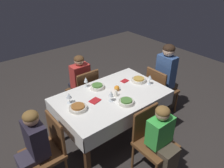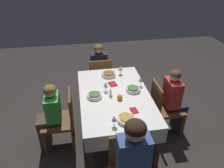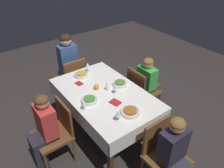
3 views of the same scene
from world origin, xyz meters
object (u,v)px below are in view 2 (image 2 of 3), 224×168
Objects in this scene: bowl_west at (109,74)px; orange_fruit at (120,97)px; dining_table at (115,99)px; chair_west at (100,77)px; wine_glass_north at (141,80)px; chair_south at (62,118)px; napkin_red_folded at (113,84)px; candle_centerpiece at (111,93)px; wine_glass_east at (114,119)px; wine_glass_south at (106,85)px; wine_glass_west at (120,68)px; napkin_spare_side at (134,110)px; person_child_green at (49,115)px; bowl_south at (94,95)px; chair_north at (164,106)px; bowl_east at (127,119)px; bowl_north at (133,89)px; person_child_red at (175,99)px; person_child_dark at (99,68)px.

orange_fruit is (0.66, 0.04, 0.01)m from bowl_west.
dining_table is at bearing -161.53° from orange_fruit.
chair_west is 5.65× the size of wine_glass_north.
chair_south reaches higher than napkin_red_folded.
wine_glass_east is at bearing -5.53° from candle_centerpiece.
wine_glass_west is (-0.45, 0.30, 0.00)m from wine_glass_south.
dining_table is 12.65× the size of napkin_spare_side.
wine_glass_west is 0.96× the size of wine_glass_north.
napkin_red_folded is at bearing 108.17° from person_child_green.
chair_north is at bearing 90.49° from bowl_south.
person_child_green is at bearing -88.37° from bowl_south.
dining_table is 0.24m from wine_glass_south.
wine_glass_south reaches higher than bowl_east.
chair_west is 5.90× the size of wine_glass_west.
wine_glass_east is 1.21× the size of candle_centerpiece.
chair_south is at bearing -87.78° from bowl_south.
bowl_north is at bearing 149.92° from wine_glass_east.
orange_fruit is 0.29m from napkin_spare_side.
bowl_south is 2.70× the size of orange_fruit.
napkin_spare_side is at bearing 23.34° from dining_table.
chair_west reaches higher than napkin_spare_side.
bowl_south is (-0.60, -0.16, -0.08)m from wine_glass_east.
person_child_red reaches higher than bowl_east.
chair_north reaches higher than napkin_spare_side.
orange_fruit is 0.63× the size of napkin_spare_side.
chair_north reaches higher than bowl_south.
bowl_south is 1.38× the size of wine_glass_south.
bowl_east is at bearing 94.50° from chair_west.
orange_fruit is 0.40m from napkin_red_folded.
person_child_green is at bearing -85.89° from bowl_north.
chair_north is 1.63m from person_child_green.
candle_centerpiece reaches higher than bowl_east.
bowl_west is (-1.09, -0.04, -0.00)m from bowl_east.
chair_south is 7.19× the size of candle_centerpiece.
napkin_spare_side is (0.37, 0.45, -0.02)m from bowl_south.
chair_south reaches higher than bowl_east.
bowl_east is (0.55, -0.86, 0.21)m from person_child_red.
wine_glass_south reaches higher than wine_glass_west.
dining_table is 0.15m from candle_centerpiece.
dining_table is at bearing 116.93° from candle_centerpiece.
wine_glass_north is (-0.10, 0.13, 0.08)m from bowl_north.
napkin_spare_side is at bearing 124.18° from chair_north.
chair_north is 0.56m from bowl_north.
candle_centerpiece is (0.56, -0.06, 0.01)m from bowl_west.
person_child_green is (-0.00, -0.16, 0.07)m from chair_south.
orange_fruit is at bearing 33.97° from wine_glass_south.
person_child_red is (1.19, 0.98, 0.00)m from person_child_dark.
wine_glass_north is (-0.71, 0.37, 0.08)m from bowl_east.
candle_centerpiece reaches higher than napkin_red_folded.
bowl_south is at bearing -129.86° from napkin_spare_side.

